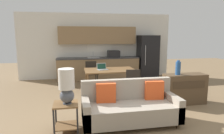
% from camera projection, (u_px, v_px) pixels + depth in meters
% --- Properties ---
extents(ground_plane, '(20.00, 20.00, 0.00)m').
position_uv_depth(ground_plane, '(124.00, 123.00, 4.18)').
color(ground_plane, '#7F6647').
extents(wall_back, '(6.40, 0.07, 2.70)m').
position_uv_depth(wall_back, '(97.00, 46.00, 8.45)').
color(wall_back, silver).
rests_on(wall_back, ground_plane).
extents(kitchen_counter, '(3.35, 0.65, 2.15)m').
position_uv_depth(kitchen_counter, '(98.00, 59.00, 8.24)').
color(kitchen_counter, '#8E704C').
rests_on(kitchen_counter, ground_plane).
extents(refrigerator, '(0.80, 0.73, 1.80)m').
position_uv_depth(refrigerator, '(148.00, 57.00, 8.53)').
color(refrigerator, black).
rests_on(refrigerator, ground_plane).
extents(dining_table, '(1.59, 0.98, 0.72)m').
position_uv_depth(dining_table, '(110.00, 71.00, 6.41)').
color(dining_table, brown).
rests_on(dining_table, ground_plane).
extents(couch, '(1.95, 0.80, 0.89)m').
position_uv_depth(couch, '(130.00, 107.00, 4.12)').
color(couch, '#3D2D1E').
rests_on(couch, ground_plane).
extents(side_table, '(0.45, 0.45, 0.57)m').
position_uv_depth(side_table, '(66.00, 113.00, 3.75)').
color(side_table, brown).
rests_on(side_table, ground_plane).
extents(table_lamp, '(0.29, 0.29, 0.66)m').
position_uv_depth(table_lamp, '(67.00, 85.00, 3.64)').
color(table_lamp, '#4C515B').
rests_on(table_lamp, side_table).
extents(credenza, '(1.12, 0.42, 0.80)m').
position_uv_depth(credenza, '(184.00, 89.00, 5.32)').
color(credenza, brown).
rests_on(credenza, ground_plane).
extents(vase, '(0.13, 0.13, 0.38)m').
position_uv_depth(vase, '(178.00, 68.00, 5.16)').
color(vase, '#234C84').
rests_on(vase, credenza).
extents(dining_chair_near_right, '(0.47, 0.47, 0.87)m').
position_uv_depth(dining_chair_near_right, '(132.00, 82.00, 5.71)').
color(dining_chair_near_right, black).
rests_on(dining_chair_near_right, ground_plane).
extents(dining_chair_far_left, '(0.44, 0.44, 0.87)m').
position_uv_depth(dining_chair_far_left, '(92.00, 72.00, 7.18)').
color(dining_chair_far_left, black).
rests_on(dining_chair_far_left, ground_plane).
extents(laptop, '(0.37, 0.32, 0.20)m').
position_uv_depth(laptop, '(102.00, 68.00, 6.39)').
color(laptop, '#B7BABC').
rests_on(laptop, dining_table).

